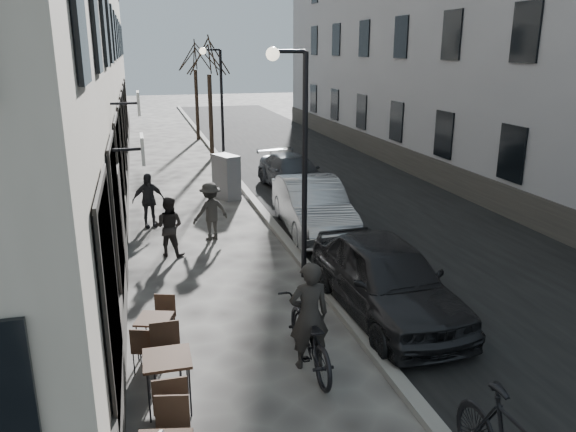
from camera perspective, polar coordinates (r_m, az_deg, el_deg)
name	(u,v)px	position (r m, az deg, el deg)	size (l,w,h in m)	color
road	(324,176)	(23.27, 3.69, 4.10)	(7.30, 60.00, 0.00)	black
kerb	(237,180)	(22.38, -5.22, 3.71)	(0.25, 60.00, 0.12)	slate
streetlamp_near	(297,141)	(12.12, 0.95, 7.65)	(0.90, 0.28, 5.09)	black
streetlamp_far	(217,96)	(23.81, -7.18, 11.99)	(0.90, 0.28, 5.09)	black
tree_near	(208,57)	(26.72, -8.08, 15.68)	(2.40, 2.40, 5.70)	black
tree_far	(195,56)	(32.68, -9.46, 15.78)	(2.40, 2.40, 5.70)	black
bistro_set_b	(168,377)	(8.61, -12.06, -15.72)	(0.68, 1.67, 0.98)	black
bistro_set_c	(155,332)	(10.03, -13.36, -11.41)	(0.80, 1.42, 0.81)	black
utility_cabinet	(226,177)	(19.68, -6.28, 3.98)	(0.56, 1.02, 1.53)	slate
bicycle	(309,335)	(9.38, 2.14, -12.01)	(0.74, 2.14, 1.12)	black
cyclist_rider	(309,316)	(9.22, 2.16, -10.07)	(0.67, 0.44, 1.84)	black
pedestrian_near	(169,226)	(14.40, -11.98, -1.04)	(0.75, 0.58, 1.54)	black
pedestrian_mid	(211,211)	(15.43, -7.87, 0.48)	(1.03, 0.59, 1.60)	#2C2926
pedestrian_far	(148,200)	(16.87, -14.01, 1.56)	(0.94, 0.39, 1.61)	black
car_near	(386,278)	(11.14, 9.94, -6.24)	(1.82, 4.54, 1.55)	black
car_mid	(313,206)	(15.97, 2.52, 1.03)	(1.61, 4.60, 1.52)	#919599
car_far	(293,173)	(20.83, 0.51, 4.40)	(1.75, 4.31, 1.25)	#33363C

